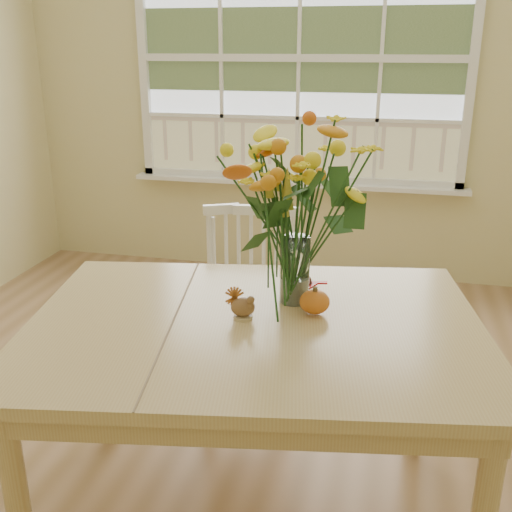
# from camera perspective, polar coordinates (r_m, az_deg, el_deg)

# --- Properties ---
(floor) EXTENTS (4.00, 4.50, 0.01)m
(floor) POSITION_cam_1_polar(r_m,az_deg,el_deg) (2.70, -4.69, -18.25)
(floor) COLOR #967048
(floor) RESTS_ON ground
(wall_back) EXTENTS (4.00, 0.02, 2.70)m
(wall_back) POSITION_cam_1_polar(r_m,az_deg,el_deg) (4.33, 4.12, 15.66)
(wall_back) COLOR beige
(wall_back) RESTS_ON floor
(window) EXTENTS (2.42, 0.12, 1.74)m
(window) POSITION_cam_1_polar(r_m,az_deg,el_deg) (4.28, 4.10, 18.05)
(window) COLOR silver
(window) RESTS_ON wall_back
(dining_table) EXTENTS (1.63, 1.29, 0.79)m
(dining_table) POSITION_cam_1_polar(r_m,az_deg,el_deg) (2.00, -0.13, -8.63)
(dining_table) COLOR tan
(dining_table) RESTS_ON floor
(windsor_chair) EXTENTS (0.48, 0.47, 0.93)m
(windsor_chair) POSITION_cam_1_polar(r_m,az_deg,el_deg) (2.79, -0.63, -4.20)
(windsor_chair) COLOR white
(windsor_chair) RESTS_ON floor
(flower_vase) EXTENTS (0.49, 0.49, 0.58)m
(flower_vase) POSITION_cam_1_polar(r_m,az_deg,el_deg) (2.00, 3.86, 4.92)
(flower_vase) COLOR white
(flower_vase) RESTS_ON dining_table
(pumpkin) EXTENTS (0.10, 0.10, 0.08)m
(pumpkin) POSITION_cam_1_polar(r_m,az_deg,el_deg) (2.01, 5.61, -4.48)
(pumpkin) COLOR #C26516
(pumpkin) RESTS_ON dining_table
(turkey_figurine) EXTENTS (0.09, 0.07, 0.10)m
(turkey_figurine) POSITION_cam_1_polar(r_m,az_deg,el_deg) (1.97, -1.26, -4.90)
(turkey_figurine) COLOR #CCB78C
(turkey_figurine) RESTS_ON dining_table
(dark_gourd) EXTENTS (0.13, 0.11, 0.07)m
(dark_gourd) POSITION_cam_1_polar(r_m,az_deg,el_deg) (2.18, 4.31, -2.59)
(dark_gourd) COLOR #38160F
(dark_gourd) RESTS_ON dining_table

